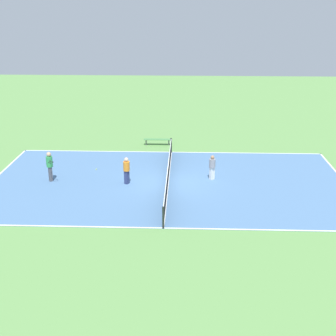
{
  "coord_description": "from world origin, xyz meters",
  "views": [
    {
      "loc": [
        -24.8,
        -0.96,
        9.86
      ],
      "look_at": [
        0.0,
        0.0,
        0.9
      ],
      "focal_mm": 50.0,
      "sensor_mm": 36.0,
      "label": 1
    }
  ],
  "objects_px": {
    "bench": "(157,140)",
    "player_center_orange": "(127,169)",
    "tennis_ball_near_net": "(96,169)",
    "tennis_net": "(168,174)",
    "player_far_green": "(50,164)",
    "player_baseline_gray": "(212,166)"
  },
  "relations": [
    {
      "from": "tennis_net",
      "to": "bench",
      "type": "bearing_deg",
      "value": 8.12
    },
    {
      "from": "tennis_net",
      "to": "bench",
      "type": "distance_m",
      "value": 7.38
    },
    {
      "from": "player_far_green",
      "to": "tennis_ball_near_net",
      "type": "height_order",
      "value": "player_far_green"
    },
    {
      "from": "tennis_net",
      "to": "player_center_orange",
      "type": "relative_size",
      "value": 7.22
    },
    {
      "from": "tennis_net",
      "to": "bench",
      "type": "relative_size",
      "value": 5.81
    },
    {
      "from": "tennis_net",
      "to": "player_baseline_gray",
      "type": "xyz_separation_m",
      "value": [
        0.6,
        -2.53,
        0.3
      ]
    },
    {
      "from": "player_baseline_gray",
      "to": "player_center_orange",
      "type": "bearing_deg",
      "value": -24.98
    },
    {
      "from": "player_baseline_gray",
      "to": "tennis_ball_near_net",
      "type": "xyz_separation_m",
      "value": [
        1.33,
        7.01,
        -0.78
      ]
    },
    {
      "from": "player_far_green",
      "to": "player_center_orange",
      "type": "distance_m",
      "value": 4.43
    },
    {
      "from": "bench",
      "to": "tennis_ball_near_net",
      "type": "height_order",
      "value": "bench"
    },
    {
      "from": "player_baseline_gray",
      "to": "tennis_ball_near_net",
      "type": "distance_m",
      "value": 7.18
    },
    {
      "from": "bench",
      "to": "player_far_green",
      "type": "distance_m",
      "value": 9.3
    },
    {
      "from": "bench",
      "to": "player_baseline_gray",
      "type": "bearing_deg",
      "value": 118.03
    },
    {
      "from": "bench",
      "to": "player_center_orange",
      "type": "bearing_deg",
      "value": 80.38
    },
    {
      "from": "bench",
      "to": "tennis_ball_near_net",
      "type": "relative_size",
      "value": 28.41
    },
    {
      "from": "bench",
      "to": "tennis_ball_near_net",
      "type": "xyz_separation_m",
      "value": [
        -5.38,
        3.44,
        -0.34
      ]
    },
    {
      "from": "player_far_green",
      "to": "bench",
      "type": "bearing_deg",
      "value": 117.93
    },
    {
      "from": "tennis_net",
      "to": "player_far_green",
      "type": "distance_m",
      "value": 6.76
    },
    {
      "from": "player_far_green",
      "to": "player_baseline_gray",
      "type": "bearing_deg",
      "value": 69.62
    },
    {
      "from": "player_center_orange",
      "to": "tennis_ball_near_net",
      "type": "distance_m",
      "value": 3.18
    },
    {
      "from": "player_center_orange",
      "to": "tennis_ball_near_net",
      "type": "height_order",
      "value": "player_center_orange"
    },
    {
      "from": "player_center_orange",
      "to": "tennis_ball_near_net",
      "type": "bearing_deg",
      "value": -106.43
    }
  ]
}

